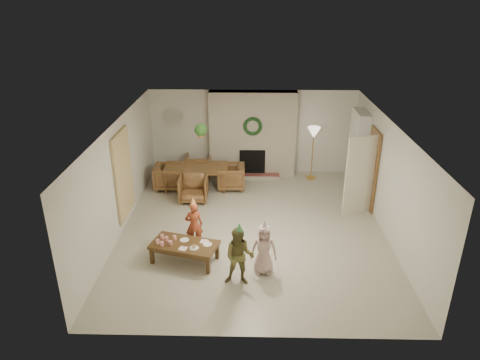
{
  "coord_description": "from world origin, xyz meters",
  "views": [
    {
      "loc": [
        -0.08,
        -8.96,
        5.13
      ],
      "look_at": [
        -0.3,
        0.4,
        1.05
      ],
      "focal_mm": 32.9,
      "sensor_mm": 36.0,
      "label": 1
    }
  ],
  "objects_px": {
    "dining_chair_near": "(194,188)",
    "dining_chair_right": "(231,177)",
    "coffee_table_top": "(184,245)",
    "child_red": "(194,225)",
    "dining_table": "(196,178)",
    "dining_chair_far": "(199,166)",
    "child_plaid": "(239,257)",
    "dining_chair_left": "(168,177)",
    "child_pink": "(264,249)"
  },
  "relations": [
    {
      "from": "child_plaid",
      "to": "child_pink",
      "type": "relative_size",
      "value": 1.13
    },
    {
      "from": "dining_chair_left",
      "to": "child_plaid",
      "type": "bearing_deg",
      "value": -155.47
    },
    {
      "from": "dining_chair_near",
      "to": "coffee_table_top",
      "type": "height_order",
      "value": "dining_chair_near"
    },
    {
      "from": "child_red",
      "to": "child_pink",
      "type": "relative_size",
      "value": 1.01
    },
    {
      "from": "dining_chair_far",
      "to": "coffee_table_top",
      "type": "height_order",
      "value": "dining_chair_far"
    },
    {
      "from": "dining_table",
      "to": "dining_chair_near",
      "type": "distance_m",
      "value": 0.77
    },
    {
      "from": "dining_chair_left",
      "to": "child_pink",
      "type": "bearing_deg",
      "value": -148.4
    },
    {
      "from": "dining_chair_left",
      "to": "child_red",
      "type": "bearing_deg",
      "value": -161.56
    },
    {
      "from": "dining_chair_left",
      "to": "dining_chair_right",
      "type": "relative_size",
      "value": 1.0
    },
    {
      "from": "dining_chair_left",
      "to": "child_pink",
      "type": "distance_m",
      "value": 4.68
    },
    {
      "from": "dining_table",
      "to": "dining_chair_left",
      "type": "distance_m",
      "value": 0.77
    },
    {
      "from": "dining_chair_far",
      "to": "child_pink",
      "type": "height_order",
      "value": "child_pink"
    },
    {
      "from": "coffee_table_top",
      "to": "child_red",
      "type": "xyz_separation_m",
      "value": [
        0.14,
        0.56,
        0.14
      ]
    },
    {
      "from": "dining_chair_left",
      "to": "child_plaid",
      "type": "height_order",
      "value": "child_plaid"
    },
    {
      "from": "dining_chair_near",
      "to": "child_red",
      "type": "xyz_separation_m",
      "value": [
        0.29,
        -2.26,
        0.18
      ]
    },
    {
      "from": "dining_chair_right",
      "to": "coffee_table_top",
      "type": "distance_m",
      "value": 3.7
    },
    {
      "from": "dining_chair_far",
      "to": "dining_chair_left",
      "type": "distance_m",
      "value": 1.09
    },
    {
      "from": "dining_chair_right",
      "to": "child_pink",
      "type": "bearing_deg",
      "value": 10.11
    },
    {
      "from": "dining_chair_right",
      "to": "child_plaid",
      "type": "xyz_separation_m",
      "value": [
        0.34,
        -4.33,
        0.24
      ]
    },
    {
      "from": "dining_chair_far",
      "to": "coffee_table_top",
      "type": "relative_size",
      "value": 0.56
    },
    {
      "from": "dining_chair_left",
      "to": "child_red",
      "type": "relative_size",
      "value": 0.72
    },
    {
      "from": "dining_chair_far",
      "to": "coffee_table_top",
      "type": "distance_m",
      "value": 4.37
    },
    {
      "from": "dining_table",
      "to": "dining_chair_far",
      "type": "distance_m",
      "value": 0.77
    },
    {
      "from": "dining_chair_far",
      "to": "child_red",
      "type": "height_order",
      "value": "child_red"
    },
    {
      "from": "dining_chair_far",
      "to": "dining_chair_left",
      "type": "xyz_separation_m",
      "value": [
        -0.75,
        -0.79,
        0.0
      ]
    },
    {
      "from": "dining_chair_right",
      "to": "coffee_table_top",
      "type": "height_order",
      "value": "dining_chair_right"
    },
    {
      "from": "dining_chair_right",
      "to": "coffee_table_top",
      "type": "xyz_separation_m",
      "value": [
        -0.79,
        -3.61,
        0.04
      ]
    },
    {
      "from": "child_plaid",
      "to": "coffee_table_top",
      "type": "bearing_deg",
      "value": 152.24
    },
    {
      "from": "dining_chair_near",
      "to": "coffee_table_top",
      "type": "xyz_separation_m",
      "value": [
        0.16,
        -2.82,
        0.04
      ]
    },
    {
      "from": "dining_chair_near",
      "to": "dining_chair_right",
      "type": "distance_m",
      "value": 1.24
    },
    {
      "from": "dining_chair_right",
      "to": "child_pink",
      "type": "xyz_separation_m",
      "value": [
        0.8,
        -3.96,
        0.17
      ]
    },
    {
      "from": "dining_chair_near",
      "to": "coffee_table_top",
      "type": "bearing_deg",
      "value": -88.18
    },
    {
      "from": "coffee_table_top",
      "to": "child_pink",
      "type": "bearing_deg",
      "value": 3.02
    },
    {
      "from": "dining_chair_left",
      "to": "child_red",
      "type": "xyz_separation_m",
      "value": [
        1.08,
        -3.01,
        0.18
      ]
    },
    {
      "from": "dining_chair_near",
      "to": "child_red",
      "type": "height_order",
      "value": "child_red"
    },
    {
      "from": "dining_table",
      "to": "dining_chair_far",
      "type": "xyz_separation_m",
      "value": [
        -0.02,
        0.77,
        0.03
      ]
    },
    {
      "from": "dining_table",
      "to": "dining_chair_right",
      "type": "distance_m",
      "value": 0.97
    },
    {
      "from": "dining_chair_right",
      "to": "child_plaid",
      "type": "height_order",
      "value": "child_plaid"
    },
    {
      "from": "dining_table",
      "to": "dining_chair_right",
      "type": "height_order",
      "value": "dining_chair_right"
    },
    {
      "from": "dining_chair_left",
      "to": "dining_chair_right",
      "type": "bearing_deg",
      "value": -90.0
    },
    {
      "from": "child_plaid",
      "to": "child_red",
      "type": "bearing_deg",
      "value": 132.48
    },
    {
      "from": "dining_chair_near",
      "to": "dining_chair_left",
      "type": "bearing_deg",
      "value": 135.0
    },
    {
      "from": "child_red",
      "to": "child_pink",
      "type": "xyz_separation_m",
      "value": [
        1.46,
        -0.91,
        -0.01
      ]
    },
    {
      "from": "dining_chair_far",
      "to": "dining_chair_left",
      "type": "relative_size",
      "value": 1.0
    },
    {
      "from": "dining_chair_near",
      "to": "dining_chair_left",
      "type": "height_order",
      "value": "same"
    },
    {
      "from": "coffee_table_top",
      "to": "dining_table",
      "type": "bearing_deg",
      "value": 108.14
    },
    {
      "from": "child_pink",
      "to": "child_plaid",
      "type": "bearing_deg",
      "value": -140.17
    },
    {
      "from": "dining_table",
      "to": "coffee_table_top",
      "type": "bearing_deg",
      "value": -88.57
    },
    {
      "from": "dining_table",
      "to": "dining_chair_near",
      "type": "height_order",
      "value": "dining_chair_near"
    },
    {
      "from": "dining_chair_near",
      "to": "dining_chair_right",
      "type": "xyz_separation_m",
      "value": [
        0.95,
        0.8,
        0.0
      ]
    }
  ]
}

